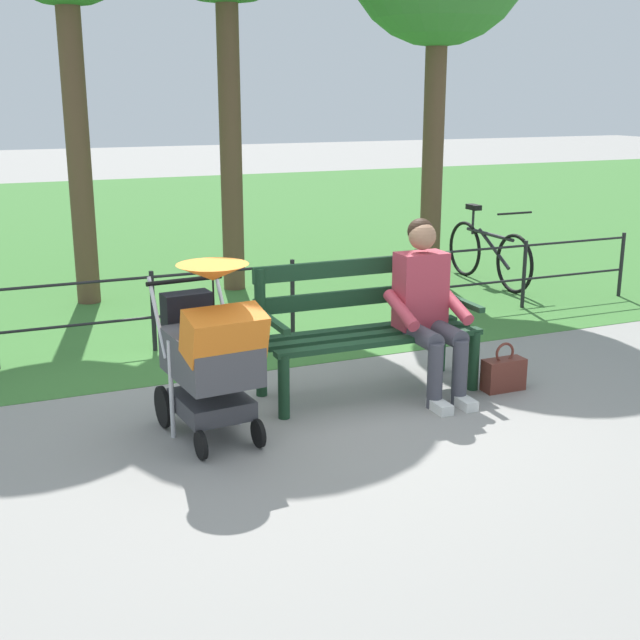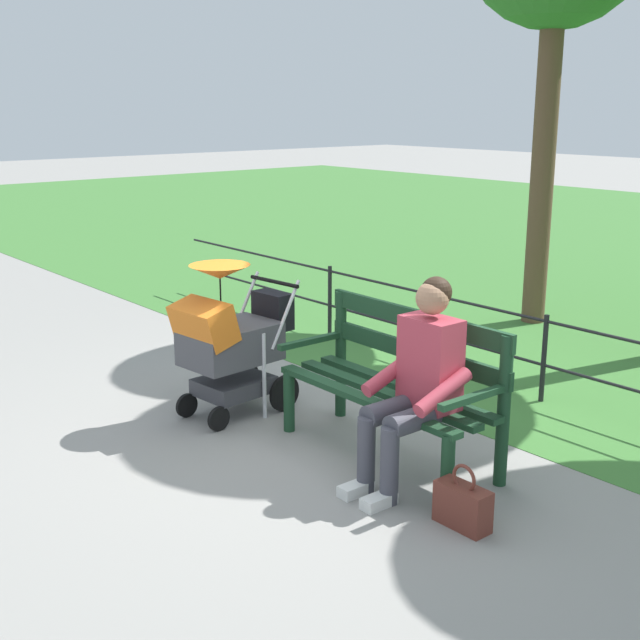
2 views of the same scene
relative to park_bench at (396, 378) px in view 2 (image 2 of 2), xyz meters
name	(u,v)px [view 2 (image 2 of 2)]	position (x,y,z in m)	size (l,w,h in m)	color
ground_plane	(324,431)	(0.59, 0.12, -0.53)	(60.00, 60.00, 0.00)	gray
park_bench	(396,378)	(0.00, 0.00, 0.00)	(1.61, 0.62, 0.96)	#193D23
person_on_bench	(417,378)	(-0.39, 0.22, 0.15)	(0.54, 0.74, 1.28)	#42424C
stroller	(230,338)	(1.29, 0.44, 0.07)	(0.58, 0.93, 1.15)	black
handbag	(463,505)	(-0.95, 0.42, -0.40)	(0.32, 0.14, 0.37)	brown
park_fence	(530,346)	(0.09, -1.57, -0.10)	(8.92, 0.04, 0.70)	black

